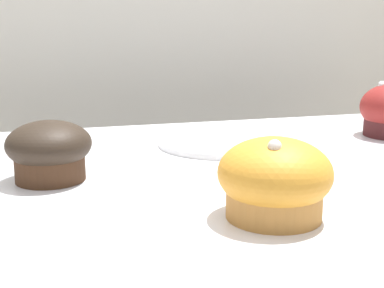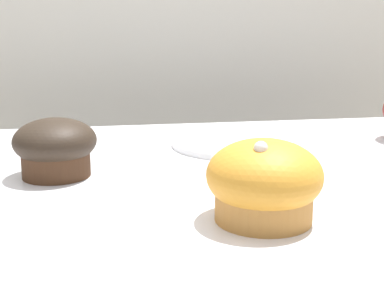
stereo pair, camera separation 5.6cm
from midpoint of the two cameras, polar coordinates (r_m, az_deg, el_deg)
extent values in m
cube|color=beige|center=(1.19, -6.32, 3.94)|extent=(3.20, 0.10, 1.80)
sphere|color=white|center=(0.85, 17.83, 6.01)|extent=(0.01, 0.01, 0.01)
cylinder|color=#C0803B|center=(0.48, 5.43, -5.52)|extent=(0.09, 0.09, 0.04)
ellipsoid|color=orange|center=(0.47, 5.48, -3.16)|extent=(0.10, 0.10, 0.06)
sphere|color=white|center=(0.44, 5.26, -0.29)|extent=(0.01, 0.01, 0.01)
cylinder|color=#422919|center=(0.61, -17.48, -1.89)|extent=(0.08, 0.08, 0.04)
ellipsoid|color=black|center=(0.61, -17.61, -0.03)|extent=(0.09, 0.09, 0.05)
cylinder|color=white|center=(0.75, 0.98, 0.08)|extent=(0.18, 0.18, 0.01)
torus|color=white|center=(0.75, 0.98, 0.30)|extent=(0.18, 0.18, 0.01)
camera|label=1|loc=(0.03, -92.86, -0.66)|focal=50.00mm
camera|label=2|loc=(0.03, 87.14, 0.66)|focal=50.00mm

